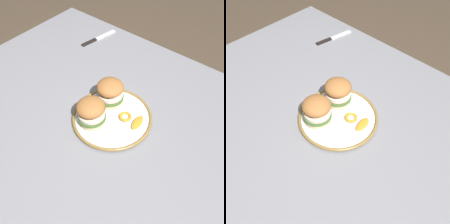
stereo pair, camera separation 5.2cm
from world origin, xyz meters
The scene contains 8 objects.
ground_plane centered at (0.00, 0.00, 0.00)m, with size 8.00×8.00×0.00m, color #4C3D2D.
dining_table centered at (0.00, 0.00, 0.67)m, with size 1.42×1.09×0.75m.
dinner_plate centered at (-0.06, -0.01, 0.76)m, with size 0.31×0.31×0.02m.
sandwich_half_left centered at (-0.01, 0.06, 0.82)m, with size 0.11×0.11×0.10m.
sandwich_half_right centered at (0.00, -0.07, 0.82)m, with size 0.12×0.12×0.10m.
orange_peel_curled centered at (-0.10, -0.03, 0.78)m, with size 0.07×0.07×0.01m.
orange_peel_strip_long centered at (-0.15, -0.04, 0.77)m, with size 0.04×0.08×0.01m.
table_knife centered at (0.35, -0.38, 0.76)m, with size 0.06×0.22×0.01m.
Camera 2 is at (-0.47, 0.41, 1.49)m, focal length 38.66 mm.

